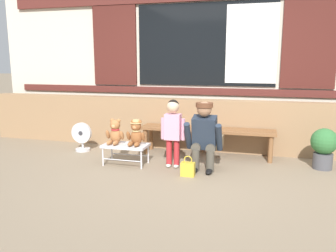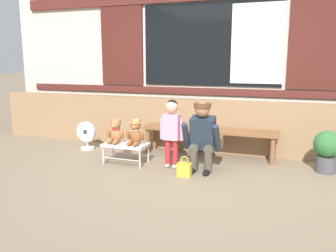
{
  "view_description": "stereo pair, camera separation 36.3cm",
  "coord_description": "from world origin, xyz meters",
  "px_view_note": "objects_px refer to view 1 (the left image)",
  "views": [
    {
      "loc": [
        1.0,
        -4.17,
        1.48
      ],
      "look_at": [
        -0.3,
        0.53,
        0.55
      ],
      "focal_mm": 36.66,
      "sensor_mm": 36.0,
      "label": 1
    },
    {
      "loc": [
        1.35,
        -4.06,
        1.48
      ],
      "look_at": [
        -0.3,
        0.53,
        0.55
      ],
      "focal_mm": 36.66,
      "sensor_mm": 36.0,
      "label": 2
    }
  ],
  "objects_px": {
    "handbag_on_ground": "(188,169)",
    "floor_fan": "(82,137)",
    "small_display_bench": "(126,147)",
    "adult_crouching": "(205,136)",
    "teddy_bear_with_hat": "(136,133)",
    "potted_plant": "(324,146)",
    "wooden_bench_long": "(207,132)",
    "child_standing": "(173,126)",
    "teddy_bear_plain": "(115,132)"
  },
  "relations": [
    {
      "from": "child_standing",
      "to": "adult_crouching",
      "type": "distance_m",
      "value": 0.46
    },
    {
      "from": "handbag_on_ground",
      "to": "small_display_bench",
      "type": "bearing_deg",
      "value": 165.23
    },
    {
      "from": "small_display_bench",
      "to": "floor_fan",
      "type": "bearing_deg",
      "value": 152.95
    },
    {
      "from": "teddy_bear_plain",
      "to": "wooden_bench_long",
      "type": "bearing_deg",
      "value": 33.02
    },
    {
      "from": "wooden_bench_long",
      "to": "child_standing",
      "type": "relative_size",
      "value": 2.19
    },
    {
      "from": "small_display_bench",
      "to": "wooden_bench_long",
      "type": "bearing_deg",
      "value": 36.9
    },
    {
      "from": "handbag_on_ground",
      "to": "potted_plant",
      "type": "distance_m",
      "value": 1.93
    },
    {
      "from": "child_standing",
      "to": "small_display_bench",
      "type": "bearing_deg",
      "value": -174.82
    },
    {
      "from": "small_display_bench",
      "to": "floor_fan",
      "type": "xyz_separation_m",
      "value": [
        -0.99,
        0.5,
        -0.03
      ]
    },
    {
      "from": "wooden_bench_long",
      "to": "floor_fan",
      "type": "relative_size",
      "value": 4.37
    },
    {
      "from": "handbag_on_ground",
      "to": "potted_plant",
      "type": "bearing_deg",
      "value": 24.82
    },
    {
      "from": "adult_crouching",
      "to": "teddy_bear_with_hat",
      "type": "bearing_deg",
      "value": -176.11
    },
    {
      "from": "potted_plant",
      "to": "teddy_bear_plain",
      "type": "bearing_deg",
      "value": -169.21
    },
    {
      "from": "wooden_bench_long",
      "to": "adult_crouching",
      "type": "bearing_deg",
      "value": -82.79
    },
    {
      "from": "adult_crouching",
      "to": "floor_fan",
      "type": "relative_size",
      "value": 1.98
    },
    {
      "from": "child_standing",
      "to": "handbag_on_ground",
      "type": "height_order",
      "value": "child_standing"
    },
    {
      "from": "teddy_bear_with_hat",
      "to": "handbag_on_ground",
      "type": "relative_size",
      "value": 1.34
    },
    {
      "from": "adult_crouching",
      "to": "handbag_on_ground",
      "type": "bearing_deg",
      "value": -116.75
    },
    {
      "from": "teddy_bear_with_hat",
      "to": "adult_crouching",
      "type": "relative_size",
      "value": 0.38
    },
    {
      "from": "teddy_bear_plain",
      "to": "potted_plant",
      "type": "bearing_deg",
      "value": 10.79
    },
    {
      "from": "child_standing",
      "to": "adult_crouching",
      "type": "relative_size",
      "value": 1.01
    },
    {
      "from": "child_standing",
      "to": "teddy_bear_plain",
      "type": "bearing_deg",
      "value": -175.89
    },
    {
      "from": "small_display_bench",
      "to": "floor_fan",
      "type": "distance_m",
      "value": 1.11
    },
    {
      "from": "handbag_on_ground",
      "to": "floor_fan",
      "type": "relative_size",
      "value": 0.57
    },
    {
      "from": "teddy_bear_plain",
      "to": "adult_crouching",
      "type": "xyz_separation_m",
      "value": [
        1.3,
        0.07,
        0.02
      ]
    },
    {
      "from": "small_display_bench",
      "to": "potted_plant",
      "type": "xyz_separation_m",
      "value": [
        2.71,
        0.55,
        0.06
      ]
    },
    {
      "from": "adult_crouching",
      "to": "handbag_on_ground",
      "type": "relative_size",
      "value": 3.49
    },
    {
      "from": "child_standing",
      "to": "potted_plant",
      "type": "distance_m",
      "value": 2.1
    },
    {
      "from": "small_display_bench",
      "to": "child_standing",
      "type": "relative_size",
      "value": 0.67
    },
    {
      "from": "teddy_bear_with_hat",
      "to": "floor_fan",
      "type": "relative_size",
      "value": 0.76
    },
    {
      "from": "teddy_bear_with_hat",
      "to": "child_standing",
      "type": "height_order",
      "value": "child_standing"
    },
    {
      "from": "handbag_on_ground",
      "to": "potted_plant",
      "type": "height_order",
      "value": "potted_plant"
    },
    {
      "from": "teddy_bear_plain",
      "to": "child_standing",
      "type": "xyz_separation_m",
      "value": [
        0.85,
        0.06,
        0.13
      ]
    },
    {
      "from": "teddy_bear_plain",
      "to": "potted_plant",
      "type": "distance_m",
      "value": 2.93
    },
    {
      "from": "teddy_bear_plain",
      "to": "child_standing",
      "type": "height_order",
      "value": "child_standing"
    },
    {
      "from": "floor_fan",
      "to": "wooden_bench_long",
      "type": "bearing_deg",
      "value": 7.84
    },
    {
      "from": "handbag_on_ground",
      "to": "floor_fan",
      "type": "xyz_separation_m",
      "value": [
        -1.96,
        0.76,
        0.14
      ]
    },
    {
      "from": "small_display_bench",
      "to": "teddy_bear_with_hat",
      "type": "xyz_separation_m",
      "value": [
        0.16,
        0.0,
        0.21
      ]
    },
    {
      "from": "floor_fan",
      "to": "potted_plant",
      "type": "bearing_deg",
      "value": 0.68
    },
    {
      "from": "small_display_bench",
      "to": "potted_plant",
      "type": "distance_m",
      "value": 2.77
    },
    {
      "from": "floor_fan",
      "to": "adult_crouching",
      "type": "bearing_deg",
      "value": -11.61
    },
    {
      "from": "wooden_bench_long",
      "to": "potted_plant",
      "type": "xyz_separation_m",
      "value": [
        1.67,
        -0.24,
        -0.05
      ]
    },
    {
      "from": "small_display_bench",
      "to": "adult_crouching",
      "type": "bearing_deg",
      "value": 3.45
    },
    {
      "from": "handbag_on_ground",
      "to": "floor_fan",
      "type": "height_order",
      "value": "floor_fan"
    },
    {
      "from": "teddy_bear_with_hat",
      "to": "handbag_on_ground",
      "type": "height_order",
      "value": "teddy_bear_with_hat"
    },
    {
      "from": "teddy_bear_plain",
      "to": "floor_fan",
      "type": "height_order",
      "value": "teddy_bear_plain"
    },
    {
      "from": "adult_crouching",
      "to": "floor_fan",
      "type": "height_order",
      "value": "adult_crouching"
    },
    {
      "from": "teddy_bear_with_hat",
      "to": "potted_plant",
      "type": "xyz_separation_m",
      "value": [
        2.55,
        0.55,
        -0.15
      ]
    },
    {
      "from": "potted_plant",
      "to": "teddy_bear_with_hat",
      "type": "bearing_deg",
      "value": -167.91
    },
    {
      "from": "potted_plant",
      "to": "small_display_bench",
      "type": "bearing_deg",
      "value": -168.56
    }
  ]
}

